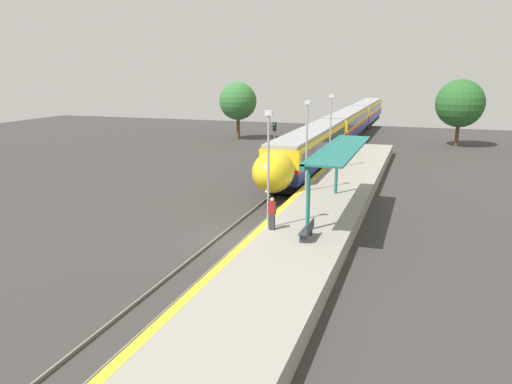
{
  "coord_description": "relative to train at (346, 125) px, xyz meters",
  "views": [
    {
      "loc": [
        9.47,
        -23.67,
        8.93
      ],
      "look_at": [
        0.57,
        2.56,
        2.13
      ],
      "focal_mm": 35.0,
      "sensor_mm": 36.0,
      "label": 1
    }
  ],
  "objects": [
    {
      "name": "ground_plane",
      "position": [
        0.0,
        -39.23,
        -2.19
      ],
      "size": [
        120.0,
        120.0,
        0.0
      ],
      "primitive_type": "plane",
      "color": "#383533"
    },
    {
      "name": "rail_left",
      "position": [
        -0.72,
        -39.23,
        -2.12
      ],
      "size": [
        0.08,
        90.0,
        0.15
      ],
      "primitive_type": "cube",
      "color": "slate",
      "rests_on": "ground_plane"
    },
    {
      "name": "rail_right",
      "position": [
        0.72,
        -39.23,
        -2.12
      ],
      "size": [
        0.08,
        90.0,
        0.15
      ],
      "primitive_type": "cube",
      "color": "slate",
      "rests_on": "ground_plane"
    },
    {
      "name": "train",
      "position": [
        0.0,
        0.0,
        0.0
      ],
      "size": [
        2.92,
        66.54,
        3.84
      ],
      "color": "black",
      "rests_on": "ground_plane"
    },
    {
      "name": "platform_right",
      "position": [
        3.96,
        -39.23,
        -1.71
      ],
      "size": [
        4.68,
        64.0,
        0.98
      ],
      "color": "gray",
      "rests_on": "ground_plane"
    },
    {
      "name": "platform_bench",
      "position": [
        4.5,
        -40.49,
        -0.75
      ],
      "size": [
        0.44,
        1.56,
        0.89
      ],
      "color": "#2D333D",
      "rests_on": "platform_right"
    },
    {
      "name": "person_waiting",
      "position": [
        2.42,
        -39.6,
        -0.35
      ],
      "size": [
        0.36,
        0.22,
        1.69
      ],
      "color": "#333338",
      "rests_on": "platform_right"
    },
    {
      "name": "railway_signal",
      "position": [
        -2.15,
        -23.98,
        0.71
      ],
      "size": [
        0.28,
        0.28,
        4.79
      ],
      "color": "#59595E",
      "rests_on": "ground_plane"
    },
    {
      "name": "lamppost_near",
      "position": [
        2.13,
        -39.34,
        2.18
      ],
      "size": [
        0.36,
        0.2,
        6.02
      ],
      "color": "#9E9EA3",
      "rests_on": "platform_right"
    },
    {
      "name": "lamppost_mid",
      "position": [
        2.13,
        -30.85,
        2.18
      ],
      "size": [
        0.36,
        0.2,
        6.02
      ],
      "color": "#9E9EA3",
      "rests_on": "platform_right"
    },
    {
      "name": "lamppost_far",
      "position": [
        2.13,
        -22.36,
        2.18
      ],
      "size": [
        0.36,
        0.2,
        6.02
      ],
      "color": "#9E9EA3",
      "rests_on": "platform_right"
    },
    {
      "name": "station_canopy",
      "position": [
        4.74,
        -34.99,
        2.22
      ],
      "size": [
        2.02,
        11.24,
        3.69
      ],
      "color": "#1E6B66",
      "rests_on": "platform_right"
    },
    {
      "name": "background_tree_left",
      "position": [
        -13.86,
        -1.46,
        2.75
      ],
      "size": [
        4.85,
        4.85,
        7.39
      ],
      "color": "brown",
      "rests_on": "ground_plane"
    },
    {
      "name": "background_tree_right",
      "position": [
        13.13,
        1.04,
        2.88
      ],
      "size": [
        5.61,
        5.61,
        7.89
      ],
      "color": "brown",
      "rests_on": "ground_plane"
    }
  ]
}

